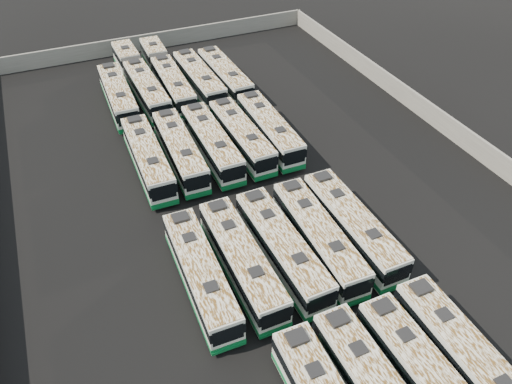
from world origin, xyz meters
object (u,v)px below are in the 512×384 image
Objects in this scene: bus_front_right at (428,381)px; bus_back_far_right at (225,76)px; bus_midfront_left at (242,261)px; bus_midback_right at (242,136)px; bus_midback_center at (212,143)px; bus_midfront_far_right at (352,226)px; bus_midback_far_left at (148,158)px; bus_back_far_left at (118,96)px; bus_midfront_far_left at (201,274)px; bus_back_right at (199,80)px; bus_midfront_right at (318,237)px; bus_midback_far_right at (269,129)px; bus_front_far_right at (466,360)px; bus_back_left at (140,79)px; bus_back_center at (167,75)px; bus_midback_left at (180,151)px; bus_midfront_center at (282,249)px.

bus_front_right is 0.97× the size of bus_back_far_right.
bus_midback_right is (6.33, 15.39, -0.03)m from bus_midfront_left.
bus_front_right is 0.98× the size of bus_midback_center.
bus_midfront_far_right is 1.00× the size of bus_midback_far_left.
bus_front_right is at bearing -75.90° from bus_back_far_left.
bus_midfront_far_left is (-9.55, 13.15, 0.02)m from bus_front_right.
bus_front_right is at bearing -91.20° from bus_back_right.
bus_midfront_far_right is (12.58, -0.11, 0.04)m from bus_midfront_far_left.
bus_back_far_right is (12.65, -0.23, -0.01)m from bus_back_far_left.
bus_midback_right is 0.97× the size of bus_back_right.
bus_midback_right is 0.98× the size of bus_back_far_right.
bus_midfront_far_left is at bearing -112.53° from bus_midback_center.
bus_midfront_left is (3.17, 0.00, 0.03)m from bus_midfront_far_left.
bus_midfront_right is 15.83m from bus_midback_center.
bus_back_far_right is (3.12, 41.41, 0.05)m from bus_front_right.
bus_midback_far_right is at bearing -0.01° from bus_midback_right.
bus_back_far_right reaches higher than bus_front_far_right.
bus_back_left reaches higher than bus_back_center.
bus_midfront_right is 1.01× the size of bus_midback_left.
bus_midfront_far_right is (3.03, 13.04, 0.06)m from bus_front_right.
bus_midfront_right reaches higher than bus_midback_left.
bus_midfront_right is at bearing -66.45° from bus_midback_left.
bus_midfront_far_right is 32.23m from bus_back_center.
bus_front_far_right is at bearing -65.39° from bus_midback_far_left.
bus_front_far_right is at bearing -71.96° from bus_back_far_left.
bus_back_center reaches higher than bus_front_right.
bus_midfront_right reaches higher than bus_front_far_right.
bus_midfront_far_right is at bearing -68.24° from bus_midback_center.
bus_midfront_center is at bearing -85.63° from bus_back_left.
bus_midback_left is (3.19, 15.45, 0.01)m from bus_midfront_far_left.
bus_front_far_right is 0.99× the size of bus_midfront_right.
bus_back_far_right is at bearing 84.47° from bus_front_right.
bus_midfront_far_left is at bearing -115.59° from bus_back_far_right.
bus_back_left is (3.19, 3.11, -0.03)m from bus_back_far_left.
bus_back_right is at bearing -43.05° from bus_back_center.
bus_front_right is at bearing -64.41° from bus_midfront_left.
bus_midback_far_left is at bearing -110.39° from bus_back_center.
bus_back_far_left is 1.01× the size of bus_back_far_right.
bus_midback_center is 14.31m from bus_back_far_right.
bus_front_right is 0.97× the size of bus_midfront_right.
bus_back_center is at bearing 150.86° from bus_back_far_right.
bus_midfront_far_right reaches higher than bus_back_far_right.
bus_midback_far_left is at bearing -102.40° from bus_back_left.
bus_midfront_center is 29.02m from bus_back_far_right.
bus_midfront_right is 15.87m from bus_midback_far_right.
bus_midback_center is at bearing 0.74° from bus_midback_far_left.
bus_midfront_left is 0.99× the size of bus_midfront_center.
bus_midfront_right is 30.14m from bus_back_far_left.
bus_midfront_right reaches higher than bus_midback_center.
bus_midback_right is at bearing -178.06° from bus_midback_far_right.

